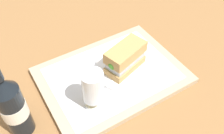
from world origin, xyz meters
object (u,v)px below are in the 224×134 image
Objects in this scene: plate at (125,69)px; sandwich at (125,58)px; beer_glass at (93,89)px; beer_bottle at (12,106)px.

plate is 1.33× the size of sandwich.
beer_glass reaches higher than plate.
sandwich is at bearing 16.67° from plate.
plate is 0.17m from beer_glass.
sandwich is at bearing -177.10° from beer_bottle.
plate is at bearing 180.00° from sandwich.
beer_bottle is (0.34, 0.02, 0.08)m from plate.
beer_glass is at bearing 6.70° from sandwich.
sandwich is 0.34m from beer_bottle.
beer_bottle is (0.20, -0.04, 0.02)m from beer_glass.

